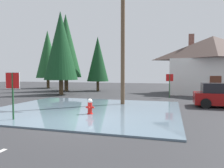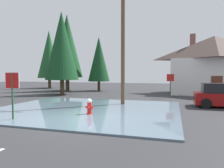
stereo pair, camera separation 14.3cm
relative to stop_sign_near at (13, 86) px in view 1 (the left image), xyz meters
The scene contains 12 objects.
ground_plane 3.23m from the stop_sign_near, 17.44° to the left, with size 80.00×80.00×0.10m, color #2D2D30.
flood_puddle 4.56m from the stop_sign_near, 61.12° to the left, with size 11.05×9.53×0.08m, color slate.
lane_stop_bar 2.41m from the stop_sign_near, 19.11° to the right, with size 4.32×0.30×0.01m, color silver.
stop_sign_near is the anchor object (origin of this frame).
fire_hydrant 3.88m from the stop_sign_near, 37.22° to the left, with size 0.45×0.38×0.89m.
utility_pole 7.95m from the stop_sign_near, 58.75° to the left, with size 1.60×0.28×9.16m.
stop_sign_far 13.53m from the stop_sign_near, 59.26° to the left, with size 0.67×0.08×2.19m.
house 20.11m from the stop_sign_near, 55.79° to the left, with size 9.53×6.23×6.72m.
pine_tree_tall_left 17.55m from the stop_sign_near, 96.70° to the left, with size 2.77×2.77×6.92m.
pine_tree_mid_left 12.88m from the stop_sign_near, 109.43° to the left, with size 3.49×3.49×8.74m.
pine_tree_short_left 23.22m from the stop_sign_near, 118.99° to the left, with size 3.51×3.51×8.77m.
pine_tree_far_center 17.68m from the stop_sign_near, 110.12° to the left, with size 3.90×3.90×9.76m.
Camera 1 is at (4.47, -8.89, 2.22)m, focal length 33.64 mm.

